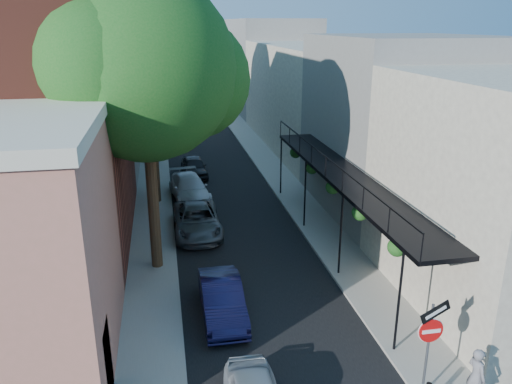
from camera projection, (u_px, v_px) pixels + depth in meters
name	position (u px, v px, depth m)	size (l,w,h in m)	color
road_surface	(206.00, 149.00, 39.83)	(6.00, 64.00, 0.01)	black
sidewalk_left	(155.00, 151.00, 39.11)	(2.00, 64.00, 0.12)	gray
sidewalk_right	(255.00, 146.00, 40.51)	(2.00, 64.00, 0.12)	gray
buildings_left	(74.00, 92.00, 35.46)	(10.10, 59.10, 12.00)	#C27463
buildings_right	(318.00, 91.00, 39.51)	(9.80, 55.00, 10.00)	beige
sign_post	(430.00, 334.00, 12.72)	(0.89, 0.17, 2.99)	#595B60
oak_near	(156.00, 72.00, 18.34)	(7.48, 6.80, 11.42)	#382416
oak_mid	(156.00, 74.00, 26.01)	(6.60, 6.00, 10.20)	#382416
oak_far	(156.00, 43.00, 34.04)	(7.70, 7.00, 11.90)	#382416
parked_car_b	(222.00, 299.00, 16.98)	(1.37, 3.93, 1.29)	#141239
parked_car_c	(197.00, 220.00, 23.76)	(2.16, 4.69, 1.30)	#4F5256
parked_car_d	(189.00, 188.00, 28.36)	(1.89, 4.64, 1.35)	silver
parked_car_e	(194.00, 167.00, 32.66)	(1.51, 3.76, 1.28)	black
pedestrian	(476.00, 376.00, 12.84)	(0.60, 0.39, 1.64)	slate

